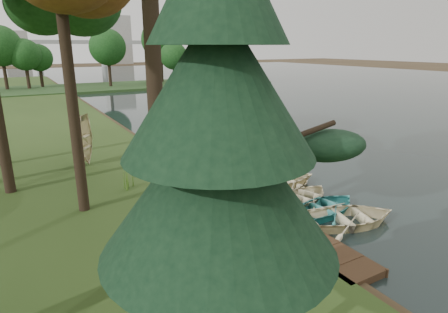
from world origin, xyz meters
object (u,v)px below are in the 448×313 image
boardwalk (230,193)px  rowboat_0 (349,215)px  rowboat_1 (327,205)px  stored_rowboat (88,160)px  rowboat_2 (305,195)px  pine_tree (219,126)px

boardwalk → rowboat_0: rowboat_0 is taller
rowboat_1 → stored_rowboat: stored_rowboat is taller
rowboat_0 → rowboat_2: size_ratio=1.23×
boardwalk → stored_rowboat: stored_rowboat is taller
rowboat_0 → rowboat_1: rowboat_0 is taller
stored_rowboat → pine_tree: 17.43m
boardwalk → rowboat_2: size_ratio=5.03×
stored_rowboat → rowboat_0: bearing=-114.0°
rowboat_1 → stored_rowboat: size_ratio=1.19×
rowboat_0 → rowboat_2: (0.06, 2.60, -0.07)m
rowboat_1 → boardwalk: bearing=23.9°
boardwalk → rowboat_1: bearing=-56.9°
stored_rowboat → pine_tree: bearing=-147.9°
rowboat_2 → stored_rowboat: size_ratio=1.10×
pine_tree → rowboat_0: bearing=27.9°
rowboat_2 → pine_tree: 12.03m
stored_rowboat → pine_tree: pine_tree is taller
rowboat_2 → pine_tree: (-8.29, -6.95, 5.26)m
boardwalk → rowboat_0: (2.45, -4.96, 0.30)m
boardwalk → rowboat_1: size_ratio=4.68×
rowboat_0 → pine_tree: pine_tree is taller
rowboat_2 → pine_tree: size_ratio=0.38×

